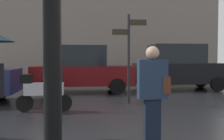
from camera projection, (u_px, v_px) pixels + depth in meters
name	position (u px, v px, depth m)	size (l,w,h in m)	color
pedestrian_with_bag	(153.00, 90.00, 4.49)	(0.50, 0.24, 1.64)	black
parked_scooter	(42.00, 91.00, 7.44)	(1.49, 0.32, 1.23)	black
parked_car_left	(179.00, 67.00, 12.57)	(4.19, 1.92, 2.05)	black
parked_car_right	(81.00, 69.00, 11.60)	(4.17, 1.91, 1.95)	#590C0F
street_signpost	(129.00, 50.00, 8.61)	(1.08, 0.08, 2.80)	black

